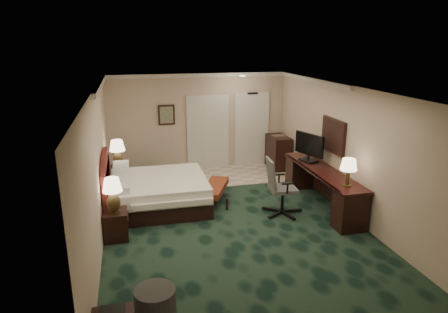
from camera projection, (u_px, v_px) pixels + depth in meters
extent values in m
cube|color=black|center=(232.00, 223.00, 8.11)|extent=(5.00, 7.50, 0.00)
cube|color=white|center=(233.00, 90.00, 7.35)|extent=(5.00, 7.50, 0.00)
cube|color=beige|center=(199.00, 122.00, 11.23)|extent=(5.00, 0.00, 2.70)
cube|color=beige|center=(321.00, 259.00, 4.23)|extent=(5.00, 0.00, 2.70)
cube|color=beige|center=(98.00, 169.00, 7.17)|extent=(0.00, 7.50, 2.70)
cube|color=beige|center=(349.00, 151.00, 8.29)|extent=(0.00, 7.50, 2.70)
cube|color=#BAA591|center=(237.00, 174.00, 11.02)|extent=(3.20, 1.70, 0.01)
cube|color=silver|center=(252.00, 130.00, 11.63)|extent=(1.02, 0.06, 2.18)
cube|color=beige|center=(208.00, 132.00, 11.33)|extent=(1.20, 0.06, 2.10)
cube|color=#485A51|center=(166.00, 115.00, 10.92)|extent=(0.45, 0.06, 0.55)
cube|color=white|center=(333.00, 136.00, 8.78)|extent=(0.05, 0.95, 0.75)
cube|color=white|center=(159.00, 192.00, 8.83)|extent=(2.08, 1.93, 0.66)
cube|color=black|center=(116.00, 225.00, 7.43)|extent=(0.43, 0.50, 0.54)
cube|color=black|center=(120.00, 180.00, 9.61)|extent=(0.52, 0.59, 0.65)
cube|color=maroon|center=(215.00, 193.00, 9.13)|extent=(0.89, 1.28, 0.41)
cylinder|color=#313133|center=(155.00, 303.00, 5.35)|extent=(0.61, 0.61, 0.40)
cube|color=black|center=(322.00, 188.00, 8.87)|extent=(0.63, 2.91, 0.84)
cube|color=black|center=(309.00, 148.00, 9.25)|extent=(0.36, 0.83, 0.67)
cube|color=black|center=(278.00, 152.00, 11.46)|extent=(0.50, 0.89, 0.94)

